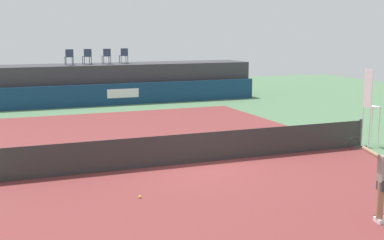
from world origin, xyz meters
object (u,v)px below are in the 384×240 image
at_px(spectator_chair_center, 107,55).
at_px(net_post_far, 360,133).
at_px(spectator_chair_right, 124,55).
at_px(tennis_ball, 140,197).
at_px(spectator_chair_far_left, 69,56).
at_px(umpire_chair, 370,102).
at_px(spectator_chair_left, 87,56).

distance_m(spectator_chair_center, net_post_far, 16.39).
distance_m(spectator_chair_center, spectator_chair_right, 1.11).
bearing_deg(spectator_chair_center, tennis_ball, -99.71).
bearing_deg(spectator_chair_far_left, spectator_chair_center, 4.60).
relative_size(spectator_chair_center, tennis_ball, 13.06).
bearing_deg(net_post_far, spectator_chair_far_left, 118.07).
bearing_deg(tennis_ball, umpire_chair, 16.29).
bearing_deg(spectator_chair_right, tennis_ball, -102.89).
xyz_separation_m(umpire_chair, net_post_far, (-0.34, -0.01, -1.09)).
distance_m(spectator_chair_far_left, spectator_chair_center, 2.16).
xyz_separation_m(spectator_chair_center, spectator_chair_right, (1.09, 0.24, 0.00)).
bearing_deg(spectator_chair_right, net_post_far, -72.86).
bearing_deg(spectator_chair_left, umpire_chair, -64.23).
distance_m(spectator_chair_far_left, spectator_chair_left, 1.04).
bearing_deg(tennis_ball, spectator_chair_right, 77.11).
distance_m(spectator_chair_far_left, spectator_chair_right, 3.27).
height_order(spectator_chair_far_left, spectator_chair_center, same).
xyz_separation_m(umpire_chair, tennis_ball, (-9.23, -2.70, -1.55)).
height_order(spectator_chair_left, spectator_chair_center, same).
bearing_deg(net_post_far, umpire_chair, 0.85).
height_order(spectator_chair_far_left, spectator_chair_left, same).
xyz_separation_m(spectator_chair_far_left, spectator_chair_left, (1.03, 0.14, 0.00)).
height_order(spectator_chair_center, tennis_ball, spectator_chair_center).
xyz_separation_m(net_post_far, tennis_ball, (-8.89, -2.69, -0.46)).
xyz_separation_m(spectator_chair_center, tennis_ball, (-3.06, -17.86, -2.66)).
distance_m(spectator_chair_center, tennis_ball, 18.31).
height_order(spectator_chair_far_left, umpire_chair, spectator_chair_far_left).
relative_size(spectator_chair_right, umpire_chair, 0.32).
xyz_separation_m(spectator_chair_left, net_post_far, (6.96, -15.13, -2.19)).
xyz_separation_m(spectator_chair_center, net_post_far, (5.84, -15.16, -2.19)).
bearing_deg(umpire_chair, spectator_chair_center, 112.17).
relative_size(spectator_chair_far_left, spectator_chair_right, 1.00).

